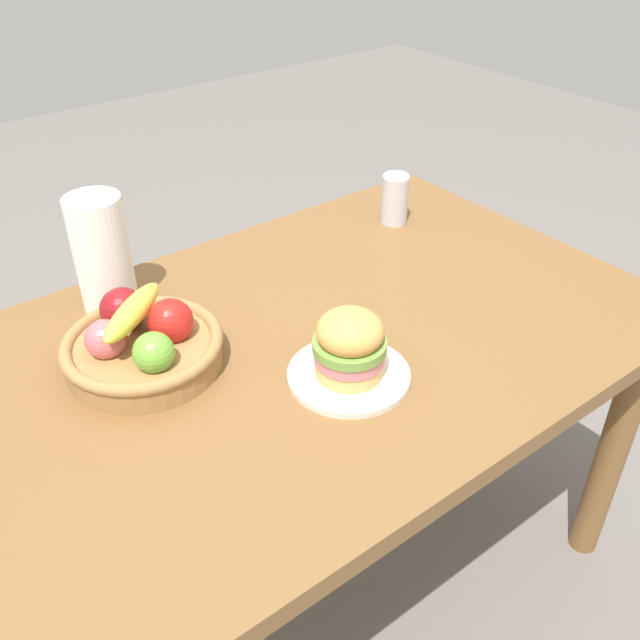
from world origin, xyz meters
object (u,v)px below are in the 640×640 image
Objects in this scene: soda_can at (395,199)px; fruit_basket at (142,343)px; plate at (349,375)px; sandwich at (350,344)px; paper_towel_roll at (102,254)px.

fruit_basket reaches higher than soda_can.
plate is 0.07m from sandwich.
fruit_basket is at bearing -168.72° from soda_can.
sandwich is 0.37m from fruit_basket.
sandwich reaches higher than plate.
paper_towel_roll is (-0.72, 0.07, 0.06)m from soda_can.
sandwich and fruit_basket have the same top height.
sandwich is (0.00, 0.00, 0.07)m from plate.
sandwich is at bearing -139.74° from soda_can.
fruit_basket is at bearing 136.24° from sandwich.
fruit_basket is 1.21× the size of paper_towel_roll.
paper_towel_roll is at bearing 116.22° from plate.
plate is 0.38m from fruit_basket.
sandwich is 1.03× the size of soda_can.
soda_can is at bearing 40.26° from sandwich.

